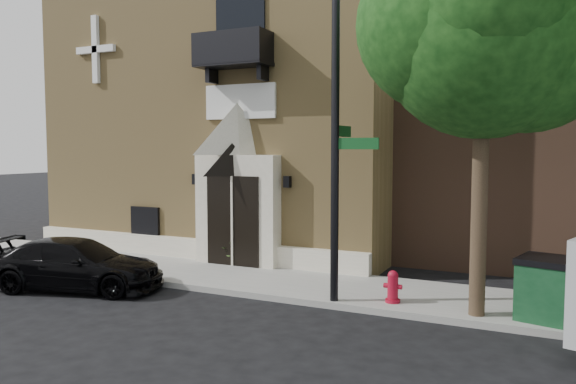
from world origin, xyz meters
name	(u,v)px	position (x,y,z in m)	size (l,w,h in m)	color
ground	(216,294)	(0.00, 0.00, 0.00)	(120.00, 120.00, 0.00)	black
sidewalk	(280,282)	(1.00, 1.50, 0.07)	(42.00, 3.00, 0.15)	gray
church	(262,120)	(-2.99, 7.95, 4.63)	(12.20, 11.01, 9.30)	tan
street_tree_left	(485,29)	(6.03, 0.35, 5.87)	(4.97, 4.38, 7.77)	#38281C
black_sedan	(76,264)	(-3.41, -1.11, 0.64)	(1.79, 4.40, 1.28)	black
street_sign	(336,148)	(3.01, 0.22, 3.55)	(1.08, 1.08, 6.77)	black
fire_hydrant	(393,287)	(4.21, 0.62, 0.50)	(0.41, 0.33, 0.71)	maroon
dumpster	(571,292)	(7.71, 0.63, 0.78)	(2.10, 1.50, 1.24)	#0F371B
planter	(233,252)	(-1.11, 2.64, 0.49)	(0.61, 0.53, 0.68)	#44672B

